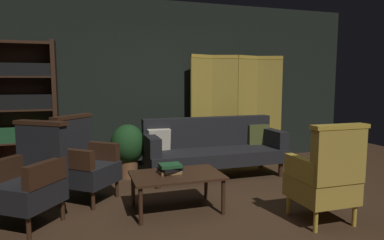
# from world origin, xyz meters

# --- Properties ---
(ground_plane) EXTENTS (10.00, 10.00, 0.00)m
(ground_plane) POSITION_xyz_m (0.00, 0.00, 0.00)
(ground_plane) COLOR #3D2819
(back_wall) EXTENTS (7.20, 0.10, 2.80)m
(back_wall) POSITION_xyz_m (0.00, 2.45, 1.40)
(back_wall) COLOR black
(back_wall) RESTS_ON ground_plane
(folding_screen) EXTENTS (1.75, 0.24, 1.90)m
(folding_screen) POSITION_xyz_m (1.28, 2.20, 0.99)
(folding_screen) COLOR #B29338
(folding_screen) RESTS_ON ground_plane
(bookshelf) EXTENTS (0.90, 0.32, 2.05)m
(bookshelf) POSITION_xyz_m (-2.15, 2.19, 1.06)
(bookshelf) COLOR #382114
(bookshelf) RESTS_ON ground_plane
(velvet_couch) EXTENTS (2.12, 0.78, 0.88)m
(velvet_couch) POSITION_xyz_m (0.55, 1.45, 0.45)
(velvet_couch) COLOR #382114
(velvet_couch) RESTS_ON ground_plane
(coffee_table) EXTENTS (1.00, 0.64, 0.42)m
(coffee_table) POSITION_xyz_m (-0.36, 0.23, 0.37)
(coffee_table) COLOR #382114
(coffee_table) RESTS_ON ground_plane
(armchair_gilt_accent) EXTENTS (0.60, 0.58, 1.04)m
(armchair_gilt_accent) POSITION_xyz_m (1.00, -0.55, 0.49)
(armchair_gilt_accent) COLOR gold
(armchair_gilt_accent) RESTS_ON ground_plane
(armchair_wing_left) EXTENTS (0.81, 0.81, 1.04)m
(armchair_wing_left) POSITION_xyz_m (-1.34, 0.90, 0.49)
(armchair_wing_left) COLOR #382114
(armchair_wing_left) RESTS_ON ground_plane
(armchair_wing_right) EXTENTS (0.81, 0.81, 1.04)m
(armchair_wing_right) POSITION_xyz_m (-1.85, 0.34, 0.49)
(armchair_wing_right) COLOR #382114
(armchair_wing_right) RESTS_ON ground_plane
(potted_plant) EXTENTS (0.51, 0.51, 0.81)m
(potted_plant) POSITION_xyz_m (-0.71, 1.73, 0.46)
(potted_plant) COLOR brown
(potted_plant) RESTS_ON ground_plane
(book_tan_leather) EXTENTS (0.24, 0.16, 0.04)m
(book_tan_leather) POSITION_xyz_m (-0.43, 0.27, 0.44)
(book_tan_leather) COLOR #9E7A47
(book_tan_leather) RESTS_ON coffee_table
(book_black_cloth) EXTENTS (0.28, 0.24, 0.04)m
(book_black_cloth) POSITION_xyz_m (-0.43, 0.27, 0.48)
(book_black_cloth) COLOR black
(book_black_cloth) RESTS_ON book_tan_leather
(book_green_cloth) EXTENTS (0.24, 0.20, 0.03)m
(book_green_cloth) POSITION_xyz_m (-0.43, 0.27, 0.51)
(book_green_cloth) COLOR #1E4C28
(book_green_cloth) RESTS_ON book_black_cloth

